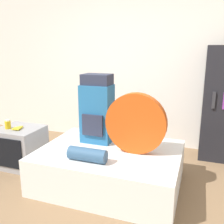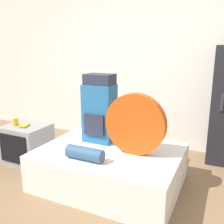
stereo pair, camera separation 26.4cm
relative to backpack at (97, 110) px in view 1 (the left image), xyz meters
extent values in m
plane|color=#846647|center=(0.29, -0.79, -0.84)|extent=(16.00, 16.00, 0.00)
cube|color=white|center=(0.29, 1.28, 0.46)|extent=(8.00, 0.05, 2.60)
cube|color=white|center=(0.25, -0.21, -0.62)|extent=(1.60, 1.20, 0.43)
cube|color=#23669E|center=(0.00, 0.00, -0.05)|extent=(0.37, 0.26, 0.71)
cube|color=#282D42|center=(0.00, 0.02, 0.37)|extent=(0.34, 0.24, 0.13)
cube|color=#282D42|center=(0.00, -0.15, -0.16)|extent=(0.26, 0.03, 0.26)
cylinder|color=#D14C14|center=(0.54, -0.19, -0.07)|extent=(0.68, 0.11, 0.68)
cylinder|color=#33567A|center=(0.13, -0.57, -0.34)|extent=(0.41, 0.14, 0.14)
cube|color=#939399|center=(-1.07, -0.16, -0.57)|extent=(0.57, 0.51, 0.54)
cube|color=black|center=(-1.07, -0.42, -0.56)|extent=(0.45, 0.02, 0.39)
cylinder|color=gold|center=(-1.19, -0.23, -0.25)|extent=(0.07, 0.07, 0.10)
cylinder|color=white|center=(-1.19, -0.23, -0.19)|extent=(0.05, 0.05, 0.02)
ellipsoid|color=yellow|center=(-1.07, -0.20, -0.29)|extent=(0.08, 0.18, 0.03)
ellipsoid|color=yellow|center=(-1.06, -0.20, -0.29)|extent=(0.06, 0.18, 0.03)
ellipsoid|color=yellow|center=(-1.04, -0.20, -0.29)|extent=(0.03, 0.18, 0.03)
ellipsoid|color=yellow|center=(-1.03, -0.20, -0.29)|extent=(0.06, 0.18, 0.03)
ellipsoid|color=yellow|center=(-1.02, -0.20, -0.29)|extent=(0.08, 0.18, 0.03)
cube|color=#2D2D33|center=(1.35, 0.80, 0.06)|extent=(0.04, 0.02, 0.23)
camera|label=1|loc=(1.18, -2.74, 0.71)|focal=40.00mm
camera|label=2|loc=(1.42, -2.64, 0.71)|focal=40.00mm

